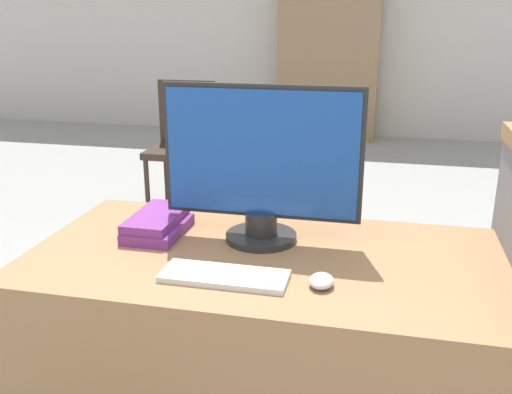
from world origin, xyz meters
TOP-DOWN VIEW (x-y plane):
  - wall_back at (0.00, 5.79)m, footprint 12.00×0.06m
  - desk at (0.00, 0.36)m, footprint 1.37×0.72m
  - monitor at (-0.03, 0.46)m, footprint 0.60×0.22m
  - keyboard at (-0.07, 0.18)m, footprint 0.33×0.12m
  - mouse at (0.19, 0.19)m, footprint 0.06×0.08m
  - book_stack at (-0.36, 0.45)m, footprint 0.16×0.27m
  - far_chair at (-1.16, 2.85)m, footprint 0.44×0.44m
  - bookshelf_far at (-0.36, 5.55)m, footprint 1.13×0.32m

SIDE VIEW (x-z plane):
  - desk at x=0.00m, z-range 0.00..0.76m
  - far_chair at x=-1.16m, z-range 0.05..1.00m
  - keyboard at x=-0.07m, z-range 0.76..0.78m
  - mouse at x=0.19m, z-range 0.76..0.79m
  - book_stack at x=-0.36m, z-range 0.76..0.82m
  - bookshelf_far at x=-0.36m, z-range 0.00..1.73m
  - monitor at x=-0.03m, z-range 0.76..1.24m
  - wall_back at x=0.00m, z-range 0.00..2.80m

